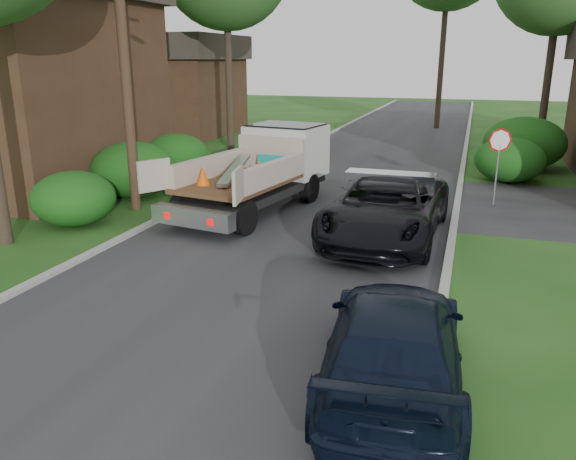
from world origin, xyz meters
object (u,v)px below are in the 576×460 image
at_px(house_left_far, 173,84).
at_px(house_left_near, 1,66).
at_px(black_pickup, 386,208).
at_px(navy_suv, 394,342).
at_px(stop_sign, 499,150).
at_px(utility_pole, 123,36).
at_px(flatbed_truck, 269,164).

bearing_deg(house_left_far, house_left_near, -84.29).
bearing_deg(black_pickup, navy_suv, -78.04).
bearing_deg(stop_sign, utility_pole, -159.38).
distance_m(stop_sign, navy_suv, 11.67).
relative_size(stop_sign, house_left_near, 0.26).
height_order(utility_pole, house_left_far, utility_pole).
bearing_deg(utility_pole, navy_suv, -39.61).
bearing_deg(navy_suv, house_left_near, -36.60).
bearing_deg(navy_suv, stop_sign, -103.31).
relative_size(stop_sign, house_left_far, 0.33).
relative_size(house_left_near, black_pickup, 1.65).
xyz_separation_m(house_left_far, navy_suv, (17.06, -24.50, -2.36)).
distance_m(house_left_near, black_pickup, 15.02).
height_order(stop_sign, navy_suv, stop_sign).
xyz_separation_m(stop_sign, flatbed_truck, (-6.92, -2.18, -0.43)).
bearing_deg(flatbed_truck, utility_pole, -144.47).
relative_size(stop_sign, black_pickup, 0.42).
distance_m(utility_pole, house_left_near, 6.88).
bearing_deg(navy_suv, utility_pole, -44.80).
bearing_deg(house_left_near, house_left_far, 95.71).
distance_m(stop_sign, utility_pole, 11.91).
relative_size(stop_sign, flatbed_truck, 0.36).
bearing_deg(stop_sign, house_left_near, -173.37).
bearing_deg(stop_sign, black_pickup, -121.89).
distance_m(utility_pole, house_left_far, 18.93).
relative_size(flatbed_truck, navy_suv, 1.45).
xyz_separation_m(utility_pole, navy_suv, (9.04, -7.48, -4.49)).
bearing_deg(utility_pole, house_left_near, 162.80).
bearing_deg(house_left_near, navy_suv, -31.41).
xyz_separation_m(flatbed_truck, black_pickup, (4.12, -2.32, -0.52)).
height_order(stop_sign, utility_pole, utility_pole).
xyz_separation_m(utility_pole, house_left_near, (-6.52, 2.02, -0.89)).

